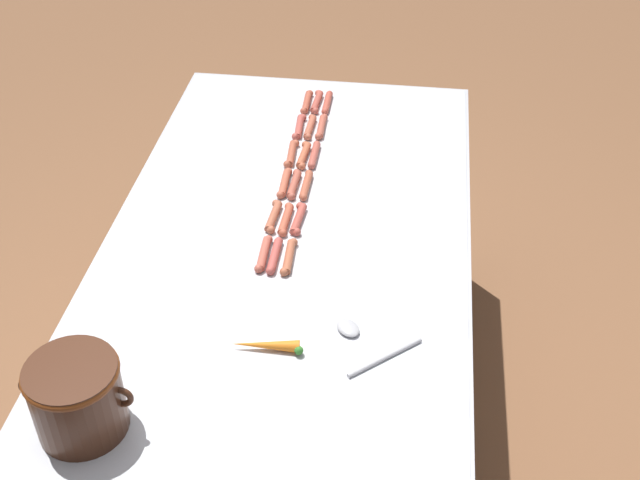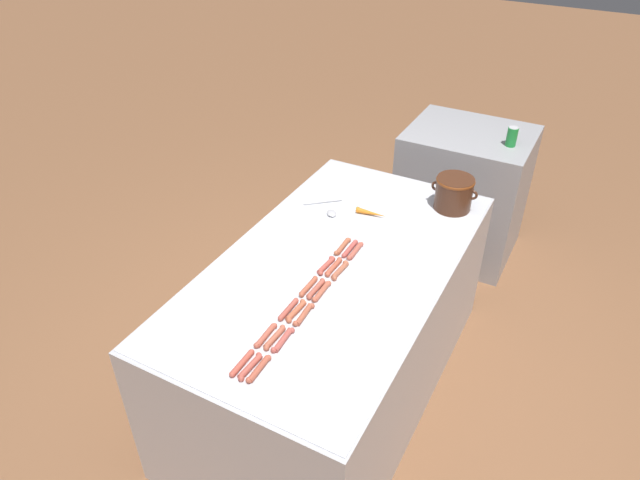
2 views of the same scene
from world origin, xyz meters
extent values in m
plane|color=brown|center=(0.00, 0.00, 0.00)|extent=(20.00, 20.00, 0.00)
cube|color=#BCBCC1|center=(0.00, 0.00, 0.42)|extent=(1.05, 1.92, 0.85)
cube|color=silver|center=(0.00, 0.00, 0.85)|extent=(1.03, 1.89, 0.00)
cube|color=#A0A0A4|center=(0.19, 1.62, 0.46)|extent=(0.82, 0.68, 0.93)
cylinder|color=#BB503F|center=(-0.02, -0.77, 0.86)|extent=(0.03, 0.13, 0.02)
sphere|color=#BB503F|center=(-0.02, -0.83, 0.86)|extent=(0.02, 0.02, 0.02)
sphere|color=#BB503F|center=(-0.02, -0.70, 0.86)|extent=(0.02, 0.02, 0.02)
cylinder|color=#B65744|center=(-0.02, -0.59, 0.86)|extent=(0.03, 0.13, 0.02)
sphere|color=#B65744|center=(-0.02, -0.66, 0.86)|extent=(0.02, 0.02, 0.02)
sphere|color=#B65744|center=(-0.02, -0.53, 0.86)|extent=(0.02, 0.02, 0.02)
cylinder|color=#B35143|center=(-0.02, -0.41, 0.86)|extent=(0.03, 0.13, 0.02)
sphere|color=#B35143|center=(-0.02, -0.48, 0.86)|extent=(0.02, 0.02, 0.02)
sphere|color=#B35143|center=(-0.02, -0.35, 0.86)|extent=(0.02, 0.02, 0.02)
cylinder|color=#B4583E|center=(-0.02, -0.24, 0.86)|extent=(0.03, 0.13, 0.02)
sphere|color=#B4583E|center=(-0.02, -0.30, 0.86)|extent=(0.02, 0.02, 0.02)
sphere|color=#B4583E|center=(-0.02, -0.17, 0.86)|extent=(0.02, 0.02, 0.02)
cylinder|color=#B84F43|center=(-0.02, -0.06, 0.86)|extent=(0.03, 0.13, 0.02)
sphere|color=#B84F43|center=(-0.02, -0.13, 0.86)|extent=(0.02, 0.02, 0.02)
sphere|color=#B84F43|center=(-0.02, 0.00, 0.86)|extent=(0.02, 0.02, 0.02)
cylinder|color=#B15D3F|center=(-0.02, 0.11, 0.86)|extent=(0.03, 0.13, 0.02)
sphere|color=#B15D3F|center=(-0.02, 0.05, 0.86)|extent=(0.02, 0.02, 0.02)
sphere|color=#B15D3F|center=(-0.02, 0.18, 0.86)|extent=(0.02, 0.02, 0.02)
cylinder|color=#B75144|center=(0.02, -0.77, 0.86)|extent=(0.03, 0.13, 0.02)
sphere|color=#B75144|center=(0.02, -0.83, 0.86)|extent=(0.02, 0.02, 0.02)
sphere|color=#B75144|center=(0.02, -0.70, 0.86)|extent=(0.02, 0.02, 0.02)
cylinder|color=#B55D44|center=(0.02, -0.59, 0.86)|extent=(0.03, 0.13, 0.02)
sphere|color=#B55D44|center=(0.02, -0.65, 0.86)|extent=(0.02, 0.02, 0.02)
sphere|color=#B55D44|center=(0.02, -0.52, 0.86)|extent=(0.02, 0.02, 0.02)
cylinder|color=#BB5E3F|center=(0.02, -0.41, 0.86)|extent=(0.03, 0.13, 0.02)
sphere|color=#BB5E3F|center=(0.02, -0.47, 0.86)|extent=(0.02, 0.02, 0.02)
sphere|color=#BB5E3F|center=(0.01, -0.34, 0.86)|extent=(0.02, 0.02, 0.02)
cylinder|color=#B05644|center=(0.02, -0.24, 0.86)|extent=(0.03, 0.13, 0.02)
sphere|color=#B05644|center=(0.02, -0.30, 0.86)|extent=(0.02, 0.02, 0.02)
sphere|color=#B05644|center=(0.02, -0.17, 0.86)|extent=(0.02, 0.02, 0.02)
cylinder|color=#BA563E|center=(0.02, -0.06, 0.86)|extent=(0.03, 0.13, 0.02)
sphere|color=#BA563E|center=(0.02, -0.12, 0.86)|extent=(0.02, 0.02, 0.02)
sphere|color=#BA563E|center=(0.01, 0.01, 0.86)|extent=(0.02, 0.02, 0.02)
cylinder|color=#B84F47|center=(0.02, 0.11, 0.86)|extent=(0.03, 0.13, 0.02)
sphere|color=#B84F47|center=(0.02, 0.05, 0.86)|extent=(0.02, 0.02, 0.02)
sphere|color=#B84F47|center=(0.02, 0.18, 0.86)|extent=(0.02, 0.02, 0.02)
cylinder|color=#B3533D|center=(0.06, -0.76, 0.86)|extent=(0.03, 0.13, 0.02)
sphere|color=#B3533D|center=(0.05, -0.82, 0.86)|extent=(0.02, 0.02, 0.02)
sphere|color=#B3533D|center=(0.06, -0.69, 0.86)|extent=(0.02, 0.02, 0.02)
cylinder|color=#B75046|center=(0.06, -0.58, 0.86)|extent=(0.03, 0.13, 0.02)
sphere|color=#B75046|center=(0.05, -0.65, 0.86)|extent=(0.02, 0.02, 0.02)
sphere|color=#B75046|center=(0.06, -0.52, 0.86)|extent=(0.02, 0.02, 0.02)
cylinder|color=#B1573E|center=(0.06, -0.41, 0.86)|extent=(0.03, 0.13, 0.02)
sphere|color=#B1573E|center=(0.05, -0.48, 0.86)|extent=(0.02, 0.02, 0.02)
sphere|color=#B1573E|center=(0.06, -0.35, 0.86)|extent=(0.02, 0.02, 0.02)
cylinder|color=#B95B42|center=(0.05, -0.24, 0.86)|extent=(0.03, 0.13, 0.02)
sphere|color=#B95B42|center=(0.05, -0.31, 0.86)|extent=(0.02, 0.02, 0.02)
sphere|color=#B95B42|center=(0.05, -0.18, 0.86)|extent=(0.02, 0.02, 0.02)
cylinder|color=#B05D42|center=(0.06, -0.06, 0.86)|extent=(0.03, 0.13, 0.02)
sphere|color=#B05D42|center=(0.06, -0.13, 0.86)|extent=(0.02, 0.02, 0.02)
sphere|color=#B05D42|center=(0.05, 0.00, 0.86)|extent=(0.02, 0.02, 0.02)
cylinder|color=#BA5847|center=(0.05, 0.11, 0.86)|extent=(0.03, 0.13, 0.02)
sphere|color=#BA5847|center=(0.05, 0.04, 0.86)|extent=(0.02, 0.02, 0.02)
sphere|color=#BA5847|center=(0.05, 0.17, 0.86)|extent=(0.02, 0.02, 0.02)
cylinder|color=#472616|center=(0.34, 0.74, 0.95)|extent=(0.20, 0.20, 0.19)
torus|color=brown|center=(0.34, 0.74, 1.03)|extent=(0.21, 0.21, 0.02)
torus|color=#472616|center=(0.24, 0.74, 0.96)|extent=(0.06, 0.01, 0.06)
torus|color=#472616|center=(0.44, 0.74, 0.96)|extent=(0.06, 0.01, 0.06)
cylinder|color=#B7B7BC|center=(-0.31, 0.45, 0.86)|extent=(0.17, 0.15, 0.01)
ellipsoid|color=#B7B7BC|center=(-0.21, 0.37, 0.86)|extent=(0.08, 0.09, 0.02)
cone|color=orange|center=(-0.02, 0.46, 0.87)|extent=(0.17, 0.04, 0.03)
sphere|color=#387F2D|center=(-0.10, 0.47, 0.87)|extent=(0.02, 0.02, 0.02)
cylinder|color=#1E8C38|center=(0.47, 1.53, 0.99)|extent=(0.07, 0.07, 0.12)
cylinder|color=silver|center=(0.47, 1.53, 1.05)|extent=(0.06, 0.06, 0.00)
camera|label=1|loc=(-0.34, 1.85, 2.33)|focal=46.19mm
camera|label=2|loc=(0.98, -1.98, 2.52)|focal=32.20mm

